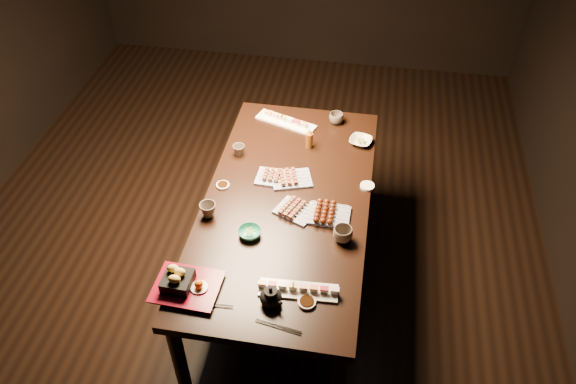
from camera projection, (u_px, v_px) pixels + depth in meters
The scene contains 23 objects.
ground at pixel (251, 239), 3.88m from camera, with size 5.00×5.00×0.00m, color black.
dining_table at pixel (287, 246), 3.33m from camera, with size 0.90×1.80×0.75m, color black.
sushi_platter_near at pixel (298, 288), 2.61m from camera, with size 0.37×0.10×0.05m, color white, non-canonical shape.
sushi_platter_far at pixel (286, 120), 3.59m from camera, with size 0.40×0.11×0.05m, color white, non-canonical shape.
yakitori_plate_center at pixel (275, 175), 3.19m from camera, with size 0.21×0.15×0.05m, color #828EB6, non-canonical shape.
yakitori_plate_right at pixel (295, 209), 2.99m from camera, with size 0.20×0.15×0.05m, color #828EB6, non-canonical shape.
yakitori_plate_left at pixel (292, 176), 3.18m from camera, with size 0.22×0.16×0.06m, color #828EB6, non-canonical shape.
tsukune_plate at pixel (328, 213), 2.96m from camera, with size 0.23×0.16×0.06m, color #828EB6, non-canonical shape.
edamame_bowl_green at pixel (250, 233), 2.87m from camera, with size 0.12×0.12×0.04m, color teal.
edamame_bowl_cream at pixel (361, 141), 3.44m from camera, with size 0.13×0.13×0.03m, color beige.
tempura_tray at pixel (186, 282), 2.59m from camera, with size 0.31×0.25×0.11m, color black, non-canonical shape.
teacup_near_left at pixel (208, 210), 2.96m from camera, with size 0.09×0.09×0.08m, color #50463D.
teacup_mid_right at pixel (343, 234), 2.83m from camera, with size 0.10×0.10×0.08m, color #50463D.
teacup_far_left at pixel (239, 150), 3.35m from camera, with size 0.07×0.07×0.07m, color #50463D.
teacup_far_right at pixel (336, 118), 3.58m from camera, with size 0.09×0.09×0.07m, color #50463D.
teapot at pixel (271, 296), 2.54m from camera, with size 0.12×0.12×0.10m, color black, non-canonical shape.
condiment_bottle at pixel (309, 138), 3.38m from camera, with size 0.04×0.04×0.14m, color brown.
sauce_dish_west at pixel (223, 185), 3.16m from camera, with size 0.08×0.08×0.01m, color white.
sauce_dish_east at pixel (367, 186), 3.15m from camera, with size 0.08×0.08×0.01m, color white.
sauce_dish_se at pixel (307, 302), 2.57m from camera, with size 0.08×0.08×0.01m, color white.
sauce_dish_nw at pixel (268, 115), 3.66m from camera, with size 0.09×0.09×0.02m, color white.
chopsticks_near at pixel (208, 304), 2.56m from camera, with size 0.23×0.02×0.01m, color black, non-canonical shape.
chopsticks_se at pixel (278, 326), 2.48m from camera, with size 0.21×0.02×0.01m, color black, non-canonical shape.
Camera 1 is at (0.70, -2.55, 2.87)m, focal length 35.00 mm.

